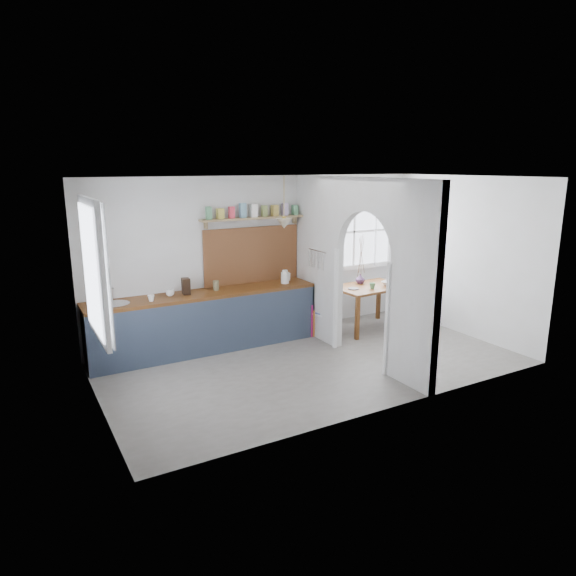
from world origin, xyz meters
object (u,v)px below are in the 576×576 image
chair_left (326,312)px  dining_table (369,307)px  vase (360,279)px  chair_right (406,297)px  kettle (285,277)px

chair_left → dining_table: bearing=78.5°
chair_left → vase: bearing=93.8°
chair_right → vase: bearing=61.6°
chair_right → dining_table: bearing=76.9°
chair_left → kettle: 0.89m
chair_left → chair_right: 1.69m
dining_table → vase: vase is taller
vase → kettle: bearing=175.7°
chair_left → vase: vase is taller
kettle → chair_right: bearing=-26.8°
dining_table → vase: bearing=91.7°
chair_right → kettle: 2.36m
kettle → dining_table: bearing=-30.7°
kettle → vase: (1.43, -0.11, -0.17)m
dining_table → chair_left: 0.88m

